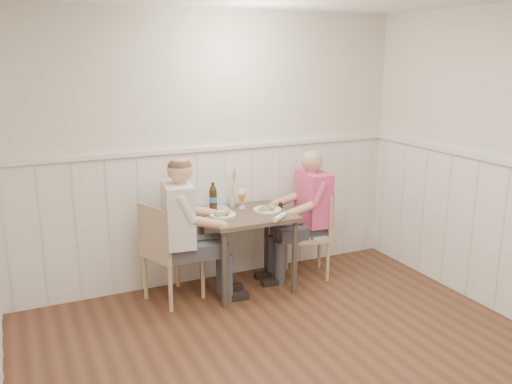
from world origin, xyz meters
TOP-DOWN VIEW (x-y plane):
  - room_shell at (0.00, 0.00)m, footprint 4.04×4.54m
  - wainscot at (0.00, 0.69)m, footprint 4.00×4.49m
  - dining_table at (0.20, 1.84)m, footprint 0.80×0.70m
  - chair_right at (0.92, 1.85)m, footprint 0.51×0.51m
  - chair_left at (-0.56, 1.88)m, footprint 0.56×0.56m
  - man_in_pink at (0.89, 1.86)m, footprint 0.63×0.44m
  - diner_cream at (-0.44, 1.79)m, footprint 0.67×0.47m
  - plate_man at (0.40, 1.83)m, footprint 0.27×0.27m
  - plate_diner at (-0.05, 1.85)m, footprint 0.24×0.24m
  - beer_glass_a at (0.24, 2.06)m, footprint 0.07×0.07m
  - beer_glass_b at (0.22, 2.01)m, footprint 0.07×0.07m
  - beer_bottle at (-0.05, 2.07)m, footprint 0.08×0.08m
  - rolled_napkin at (0.38, 1.53)m, footprint 0.19×0.16m
  - grass_vase at (0.16, 2.12)m, footprint 0.05×0.05m
  - gingham_mat at (-0.07, 2.05)m, footprint 0.35×0.29m

SIDE VIEW (x-z plane):
  - chair_right at x=0.92m, z-range 0.04..0.90m
  - chair_left at x=-0.56m, z-range 0.04..0.96m
  - man_in_pink at x=0.89m, z-range -0.11..1.21m
  - diner_cream at x=-0.44m, z-range -0.11..1.25m
  - dining_table at x=0.20m, z-range 0.27..1.02m
  - wainscot at x=0.00m, z-range 0.02..1.36m
  - gingham_mat at x=-0.07m, z-range 0.75..0.76m
  - plate_diner at x=-0.05m, z-range 0.74..0.80m
  - plate_man at x=0.40m, z-range 0.74..0.81m
  - rolled_napkin at x=0.38m, z-range 0.75..0.80m
  - beer_glass_b at x=0.22m, z-range 0.78..0.94m
  - beer_glass_a at x=0.24m, z-range 0.78..0.95m
  - beer_bottle at x=-0.05m, z-range 0.73..1.01m
  - grass_vase at x=0.16m, z-range 0.73..1.13m
  - room_shell at x=0.00m, z-range 0.22..2.82m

